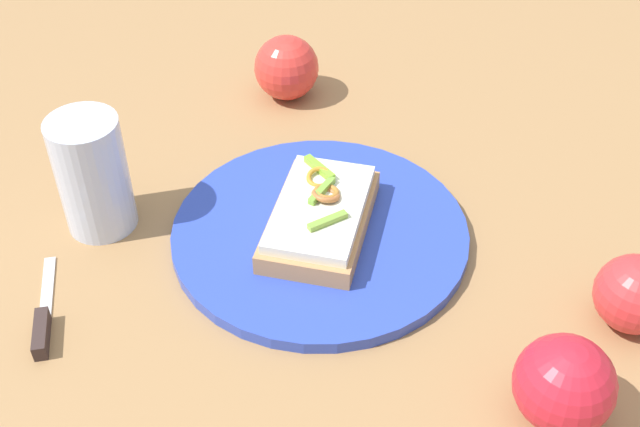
% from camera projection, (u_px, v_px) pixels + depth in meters
% --- Properties ---
extents(ground_plane, '(2.00, 2.00, 0.00)m').
position_uv_depth(ground_plane, '(320.00, 238.00, 0.82)').
color(ground_plane, '#9B7247').
rests_on(ground_plane, ground).
extents(plate, '(0.30, 0.30, 0.01)m').
position_uv_depth(plate, '(320.00, 233.00, 0.81)').
color(plate, '#2D46B8').
rests_on(plate, ground_plane).
extents(sandwich, '(0.17, 0.18, 0.04)m').
position_uv_depth(sandwich, '(320.00, 216.00, 0.80)').
color(sandwich, '#B48150').
rests_on(sandwich, plate).
extents(apple_0, '(0.10, 0.10, 0.08)m').
position_uv_depth(apple_0, '(564.00, 384.00, 0.63)').
color(apple_0, red).
rests_on(apple_0, ground_plane).
extents(apple_1, '(0.11, 0.11, 0.08)m').
position_uv_depth(apple_1, '(286.00, 68.00, 0.99)').
color(apple_1, red).
rests_on(apple_1, ground_plane).
extents(apple_2, '(0.08, 0.08, 0.07)m').
position_uv_depth(apple_2, '(635.00, 294.00, 0.71)').
color(apple_2, red).
rests_on(apple_2, ground_plane).
extents(drinking_glass, '(0.07, 0.07, 0.13)m').
position_uv_depth(drinking_glass, '(93.00, 175.00, 0.79)').
color(drinking_glass, silver).
rests_on(drinking_glass, ground_plane).
extents(knife, '(0.05, 0.13, 0.02)m').
position_uv_depth(knife, '(43.00, 320.00, 0.73)').
color(knife, silver).
rests_on(knife, ground_plane).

